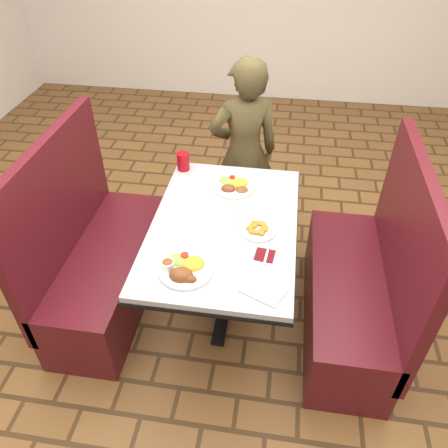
{
  "coord_description": "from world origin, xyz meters",
  "views": [
    {
      "loc": [
        0.28,
        -1.84,
        2.29
      ],
      "look_at": [
        0.0,
        0.0,
        0.75
      ],
      "focal_mm": 35.0,
      "sensor_mm": 36.0,
      "label": 1
    }
  ],
  "objects": [
    {
      "name": "dining_table",
      "position": [
        0.0,
        0.0,
        0.65
      ],
      "size": [
        0.81,
        1.21,
        0.75
      ],
      "color": "#B4B7B9",
      "rests_on": "ground"
    },
    {
      "name": "booth_bench_right",
      "position": [
        0.8,
        0.0,
        0.33
      ],
      "size": [
        0.47,
        1.2,
        1.17
      ],
      "color": "#57141B",
      "rests_on": "ground"
    },
    {
      "name": "booth_bench_left",
      "position": [
        -0.8,
        0.0,
        0.33
      ],
      "size": [
        0.47,
        1.2,
        1.17
      ],
      "color": "#57141B",
      "rests_on": "ground"
    },
    {
      "name": "spoon_utensil",
      "position": [
        0.25,
        -0.21,
        0.76
      ],
      "size": [
        0.03,
        0.14,
        0.0
      ],
      "primitive_type": "cube",
      "rotation": [
        0.0,
        0.0,
        -0.1
      ],
      "color": "#BBBBC0",
      "rests_on": "dining_table"
    },
    {
      "name": "knife_utensil",
      "position": [
        -0.12,
        -0.32,
        0.76
      ],
      "size": [
        0.04,
        0.18,
        0.0
      ],
      "primitive_type": "cube",
      "rotation": [
        0.0,
        0.0,
        0.17
      ],
      "color": "silver",
      "rests_on": "dining_table"
    },
    {
      "name": "plantain_plate",
      "position": [
        0.19,
        -0.03,
        0.76
      ],
      "size": [
        0.2,
        0.2,
        0.03
      ],
      "rotation": [
        0.0,
        0.0,
        0.38
      ],
      "color": "white",
      "rests_on": "dining_table"
    },
    {
      "name": "far_dinner_plate",
      "position": [
        0.01,
        0.36,
        0.77
      ],
      "size": [
        0.26,
        0.26,
        0.07
      ],
      "rotation": [
        0.0,
        0.0,
        0.25
      ],
      "color": "white",
      "rests_on": "dining_table"
    },
    {
      "name": "near_dinner_plate",
      "position": [
        -0.14,
        -0.39,
        0.78
      ],
      "size": [
        0.27,
        0.27,
        0.08
      ],
      "rotation": [
        0.0,
        0.0,
        -0.34
      ],
      "color": "white",
      "rests_on": "dining_table"
    },
    {
      "name": "diner_person",
      "position": [
        0.01,
        0.88,
        0.69
      ],
      "size": [
        0.59,
        0.49,
        1.38
      ],
      "primitive_type": "imported",
      "rotation": [
        0.0,
        0.0,
        3.5
      ],
      "color": "brown",
      "rests_on": "ground"
    },
    {
      "name": "fork_utensil",
      "position": [
        -0.11,
        -0.4,
        0.76
      ],
      "size": [
        0.04,
        0.15,
        0.0
      ],
      "primitive_type": "cube",
      "rotation": [
        0.0,
        0.0,
        -0.24
      ],
      "color": "silver",
      "rests_on": "dining_table"
    },
    {
      "name": "paper_napkin",
      "position": [
        0.26,
        -0.45,
        0.76
      ],
      "size": [
        0.24,
        0.21,
        0.01
      ],
      "primitive_type": "cube",
      "rotation": [
        0.0,
        0.0,
        -0.43
      ],
      "color": "white",
      "rests_on": "dining_table"
    },
    {
      "name": "lettuce_shreds",
      "position": [
        0.04,
        0.06,
        0.75
      ],
      "size": [
        0.28,
        0.32,
        0.0
      ],
      "primitive_type": null,
      "color": "#89B347",
      "rests_on": "dining_table"
    },
    {
      "name": "maroon_napkin",
      "position": [
        0.24,
        -0.22,
        0.75
      ],
      "size": [
        0.11,
        0.11,
        0.0
      ],
      "primitive_type": "cube",
      "rotation": [
        0.0,
        0.0,
        -0.12
      ],
      "color": "#5C0D12",
      "rests_on": "dining_table"
    },
    {
      "name": "red_tumbler",
      "position": [
        -0.35,
        0.52,
        0.81
      ],
      "size": [
        0.08,
        0.08,
        0.12
      ],
      "primitive_type": "cylinder",
      "color": "#B10B14",
      "rests_on": "dining_table"
    }
  ]
}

